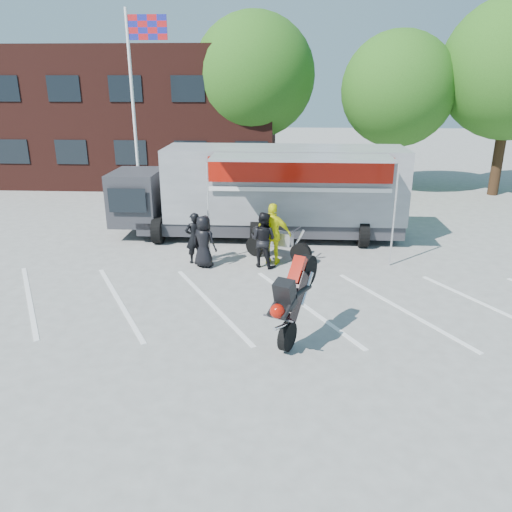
# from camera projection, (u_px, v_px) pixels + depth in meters

# --- Properties ---
(ground) EXTENTS (100.00, 100.00, 0.00)m
(ground) POSITION_uv_depth(u_px,v_px,m) (297.00, 324.00, 11.76)
(ground) COLOR #9D9D98
(ground) RESTS_ON ground
(parking_bay_lines) EXTENTS (18.09, 13.33, 0.01)m
(parking_bay_lines) POSITION_uv_depth(u_px,v_px,m) (296.00, 305.00, 12.70)
(parking_bay_lines) COLOR white
(parking_bay_lines) RESTS_ON ground
(office_building) EXTENTS (18.00, 8.00, 7.00)m
(office_building) POSITION_uv_depth(u_px,v_px,m) (114.00, 115.00, 28.05)
(office_building) COLOR #3F1914
(office_building) RESTS_ON ground
(flagpole) EXTENTS (1.61, 0.12, 8.00)m
(flagpole) POSITION_uv_depth(u_px,v_px,m) (138.00, 89.00, 19.80)
(flagpole) COLOR white
(flagpole) RESTS_ON ground
(tree_left) EXTENTS (6.12, 6.12, 8.64)m
(tree_left) POSITION_uv_depth(u_px,v_px,m) (254.00, 76.00, 25.04)
(tree_left) COLOR #382314
(tree_left) RESTS_ON ground
(tree_mid) EXTENTS (5.44, 5.44, 7.68)m
(tree_mid) POSITION_uv_depth(u_px,v_px,m) (398.00, 90.00, 23.93)
(tree_mid) COLOR #382314
(tree_mid) RESTS_ON ground
(tree_right) EXTENTS (6.46, 6.46, 9.12)m
(tree_right) POSITION_uv_depth(u_px,v_px,m) (512.00, 69.00, 22.88)
(tree_right) COLOR #382314
(tree_right) RESTS_ON ground
(transporter_truck) EXTENTS (10.14, 4.90, 3.22)m
(transporter_truck) POSITION_uv_depth(u_px,v_px,m) (270.00, 237.00, 18.23)
(transporter_truck) COLOR #96989E
(transporter_truck) RESTS_ON ground
(parked_motorcycle) EXTENTS (2.41, 1.67, 1.21)m
(parked_motorcycle) POSITION_uv_depth(u_px,v_px,m) (278.00, 260.00, 15.92)
(parked_motorcycle) COLOR #BBBBC0
(parked_motorcycle) RESTS_ON ground
(stunt_bike_rider) EXTENTS (1.56, 2.00, 2.13)m
(stunt_bike_rider) POSITION_uv_depth(u_px,v_px,m) (301.00, 337.00, 11.15)
(stunt_bike_rider) COLOR black
(stunt_bike_rider) RESTS_ON ground
(spectator_leather_a) EXTENTS (0.93, 0.78, 1.61)m
(spectator_leather_a) POSITION_uv_depth(u_px,v_px,m) (204.00, 241.00, 15.08)
(spectator_leather_a) COLOR black
(spectator_leather_a) RESTS_ON ground
(spectator_leather_b) EXTENTS (0.69, 0.59, 1.61)m
(spectator_leather_b) POSITION_uv_depth(u_px,v_px,m) (195.00, 238.00, 15.41)
(spectator_leather_b) COLOR black
(spectator_leather_b) RESTS_ON ground
(spectator_leather_c) EXTENTS (1.02, 0.93, 1.72)m
(spectator_leather_c) POSITION_uv_depth(u_px,v_px,m) (263.00, 240.00, 15.08)
(spectator_leather_c) COLOR black
(spectator_leather_c) RESTS_ON ground
(spectator_hivis) EXTENTS (1.19, 0.67, 1.92)m
(spectator_hivis) POSITION_uv_depth(u_px,v_px,m) (273.00, 234.00, 15.27)
(spectator_hivis) COLOR #FCFF0D
(spectator_hivis) RESTS_ON ground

